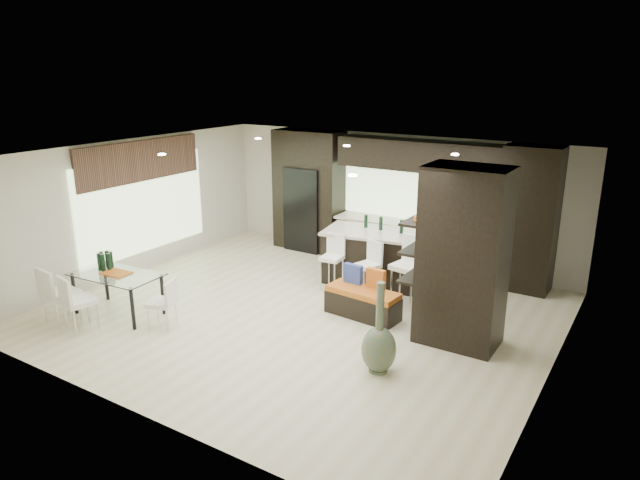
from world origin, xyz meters
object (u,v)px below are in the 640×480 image
Objects in this scene: floor_vase at (379,328)px; dining_table at (118,294)px; stool_left at (332,268)px; bench at (363,303)px; chair_near at (80,305)px; chair_far at (61,297)px; stool_mid at (368,275)px; stool_right at (406,279)px; kitchen_island at (387,258)px; chair_end at (161,306)px.

floor_vase is 0.88× the size of dining_table.
stool_left reaches higher than bench.
chair_near is at bearing -94.24° from dining_table.
chair_far is (-0.47, -0.01, 0.02)m from chair_near.
stool_right is at bearing 14.67° from stool_mid.
kitchen_island is 2.93× the size of stool_mid.
stool_mid is 0.56× the size of dining_table.
floor_vase is 4.64m from dining_table.
kitchen_island is at bearing 56.06° from chair_far.
chair_far is at bearing -139.76° from bench.
chair_near is at bearing -136.05° from kitchen_island.
bench is at bearing -71.72° from chair_end.
bench is 0.96× the size of floor_vase.
chair_far is (-0.47, -0.74, 0.09)m from dining_table.
stool_left is at bearing 132.89° from floor_vase.
bench is 1.39× the size of chair_far.
stool_mid is (0.00, -0.81, -0.09)m from kitchen_island.
stool_right is 0.81× the size of bench.
kitchen_island is at bearing 42.95° from stool_left.
chair_end reaches higher than dining_table.
stool_left is at bearing -142.68° from kitchen_island.
stool_mid is 4.33m from dining_table.
chair_near is at bearing -136.50° from bench.
stool_left is at bearing -170.50° from stool_right.
floor_vase reaches higher than stool_left.
floor_vase is (1.35, -2.27, 0.23)m from stool_mid.
dining_table is at bearing 63.79° from chair_far.
kitchen_island reaches higher than stool_mid.
floor_vase is at bearing 20.83° from chair_far.
chair_far is (-4.45, -3.58, -0.06)m from stool_right.
stool_right reaches higher than chair_end.
chair_far is at bearing 95.03° from chair_end.
chair_far is 1.67m from chair_end.
chair_end is (1.03, 0.00, 0.02)m from dining_table.
dining_table is at bearing -172.48° from floor_vase.
bench is 3.28m from chair_end.
chair_near is 1.26m from chair_end.
stool_right is 4.10m from chair_end.
stool_mid is at bearing 61.60° from chair_near.
floor_vase is at bearing -64.03° from stool_right.
kitchen_island reaches higher than stool_left.
dining_table is at bearing -141.09° from kitchen_island.
bench is 1.86m from floor_vase.
stool_right is at bearing 64.71° from bench.
stool_left reaches higher than stool_mid.
bench is (-0.44, -0.75, -0.27)m from stool_right.
floor_vase is 1.53× the size of chair_near.
kitchen_island reaches higher than bench.
chair_near reaches higher than chair_end.
kitchen_island is 1.88× the size of floor_vase.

